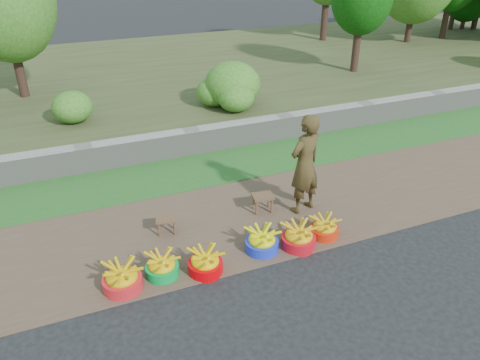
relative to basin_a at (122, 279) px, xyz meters
name	(u,v)px	position (x,y,z in m)	size (l,w,h in m)	color
ground_plane	(275,264)	(2.16, -0.30, -0.18)	(120.00, 120.00, 0.00)	black
dirt_shoulder	(243,220)	(2.16, 0.95, -0.17)	(80.00, 2.50, 0.02)	brown
grass_verge	(205,169)	(2.16, 2.95, -0.16)	(80.00, 1.50, 0.04)	#296324
retaining_wall	(192,142)	(2.16, 3.80, 0.10)	(80.00, 0.35, 0.55)	gray
earth_bank	(144,81)	(2.16, 8.70, 0.07)	(80.00, 10.00, 0.50)	#404926
basin_a	(122,279)	(0.00, 0.00, 0.00)	(0.54, 0.54, 0.40)	red
basin_b	(162,266)	(0.57, 0.07, -0.02)	(0.48, 0.48, 0.35)	#03973B
basin_c	(205,263)	(1.15, -0.09, -0.01)	(0.50, 0.50, 0.37)	#DA0007
basin_d	(262,241)	(2.10, 0.06, -0.01)	(0.51, 0.51, 0.38)	#1B31D7
basin_e	(299,237)	(2.66, -0.06, 0.00)	(0.53, 0.53, 0.40)	red
basin_f	(324,228)	(3.18, 0.03, -0.03)	(0.46, 0.46, 0.34)	red
stool_left	(166,221)	(0.88, 1.05, 0.06)	(0.36, 0.31, 0.28)	brown
stool_right	(263,198)	(2.57, 1.06, 0.09)	(0.39, 0.32, 0.31)	brown
vendor_woman	(305,164)	(3.23, 0.85, 0.71)	(0.64, 0.42, 1.74)	black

